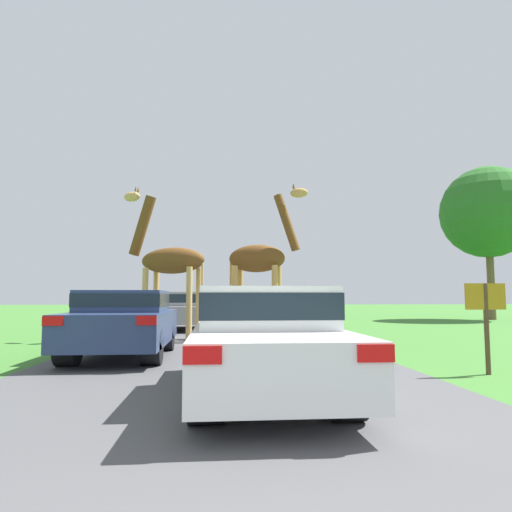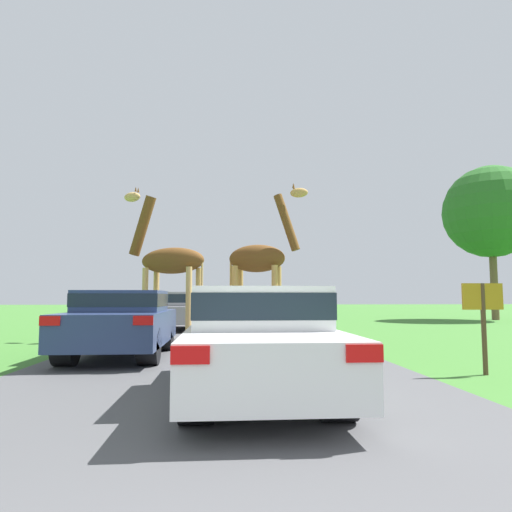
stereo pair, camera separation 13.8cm
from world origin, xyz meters
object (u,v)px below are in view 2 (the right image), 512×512
car_rear_follower (122,321)px  sign_post (483,311)px  giraffe_near_road (260,263)px  tree_left_edge (491,212)px  car_queue_right (209,308)px  car_queue_left (247,305)px  car_far_ahead (185,310)px  giraffe_companion (168,262)px  car_verge_right (179,306)px  car_lead_maroon (257,337)px

car_rear_follower → sign_post: (6.48, -2.73, 0.29)m
giraffe_near_road → tree_left_edge: size_ratio=0.55×
car_queue_right → sign_post: sign_post is taller
car_queue_left → car_far_ahead: size_ratio=1.00×
giraffe_companion → car_verge_right: 17.49m
giraffe_near_road → sign_post: giraffe_near_road is taller
car_queue_right → car_far_ahead: (-0.77, -6.33, 0.07)m
car_queue_left → sign_post: 25.19m
car_queue_right → car_far_ahead: 6.37m
giraffe_companion → sign_post: bearing=-112.4°
car_far_ahead → car_lead_maroon: bearing=-81.2°
tree_left_edge → sign_post: bearing=-122.5°
giraffe_companion → car_queue_right: bearing=19.5°
car_verge_right → tree_left_edge: bearing=-18.6°
giraffe_near_road → tree_left_edge: (14.27, 10.51, 3.84)m
giraffe_companion → car_lead_maroon: (2.06, -7.53, -1.55)m
car_lead_maroon → sign_post: size_ratio=2.95×
giraffe_companion → car_queue_left: bearing=13.9°
car_lead_maroon → car_queue_right: 18.66m
giraffe_near_road → sign_post: 7.76m
car_lead_maroon → sign_post: 4.08m
car_lead_maroon → car_rear_follower: car_rear_follower is taller
car_lead_maroon → car_rear_follower: (-2.60, 3.97, 0.02)m
giraffe_companion → car_verge_right: size_ratio=1.04×
giraffe_companion → car_rear_follower: 3.91m
car_queue_right → car_rear_follower: car_rear_follower is taller
car_far_ahead → tree_left_edge: (16.93, 6.45, 5.39)m
tree_left_edge → sign_post: (-11.15, -17.50, -5.12)m
car_lead_maroon → car_rear_follower: bearing=123.2°
car_queue_left → car_verge_right: size_ratio=0.89×
sign_post → car_rear_follower: bearing=157.1°
car_lead_maroon → sign_post: (3.87, 1.24, 0.31)m
car_rear_follower → car_far_ahead: bearing=85.2°
car_queue_right → car_rear_follower: 14.72m
giraffe_near_road → car_rear_follower: bearing=-20.3°
giraffe_near_road → car_queue_left: size_ratio=1.20×
sign_post → car_lead_maroon: bearing=-162.2°
car_verge_right → tree_left_edge: (18.33, -6.16, 5.49)m
car_rear_follower → sign_post: 7.03m
car_queue_left → sign_post: size_ratio=2.68×
giraffe_near_road → car_queue_left: bearing=-164.1°
car_lead_maroon → car_verge_right: (-3.31, 24.90, -0.06)m
giraffe_near_road → car_lead_maroon: (-0.75, -8.23, -1.60)m
car_lead_maroon → car_far_ahead: size_ratio=1.10×
car_queue_left → tree_left_edge: 16.52m
car_far_ahead → car_queue_left: bearing=76.8°
giraffe_near_road → car_far_ahead: 5.10m
car_queue_right → car_lead_maroon: bearing=-86.5°
car_far_ahead → sign_post: (5.78, -11.05, 0.27)m
car_queue_left → car_rear_follower: bearing=-100.1°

